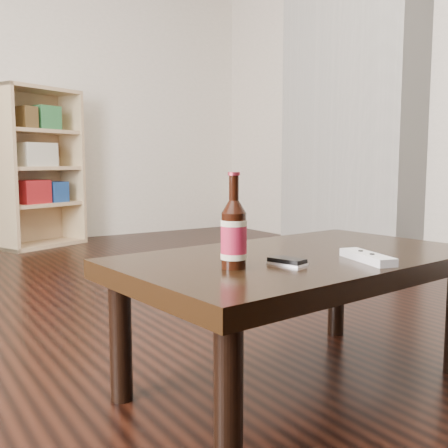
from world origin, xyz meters
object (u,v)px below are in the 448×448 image
remote (367,257)px  phone (287,261)px  coffee_table (300,272)px  beer_bottle (234,235)px  bookshelf (36,165)px

remote → phone: bearing=173.7°
coffee_table → remote: (0.08, -0.19, 0.07)m
remote → beer_bottle: bearing=176.5°
phone → remote: remote is taller
bookshelf → coffee_table: (-0.03, -3.22, -0.31)m
phone → remote: (0.22, -0.09, 0.00)m
phone → remote: size_ratio=0.53×
bookshelf → remote: size_ratio=6.10×
coffee_table → phone: (-0.14, -0.10, 0.06)m
bookshelf → beer_bottle: bearing=-119.1°
bookshelf → coffee_table: size_ratio=1.12×
bookshelf → beer_bottle: 3.31m
bookshelf → phone: bearing=-116.5°
beer_bottle → bookshelf: bearing=84.5°
coffee_table → beer_bottle: 0.32m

